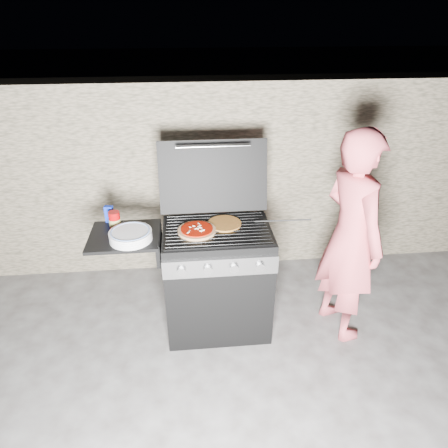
{
  "coord_description": "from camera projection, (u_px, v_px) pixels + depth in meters",
  "views": [
    {
      "loc": [
        -0.2,
        -2.53,
        2.35
      ],
      "look_at": [
        0.05,
        0.0,
        0.95
      ],
      "focal_mm": 32.0,
      "sensor_mm": 36.0,
      "label": 1
    }
  ],
  "objects": [
    {
      "name": "ground",
      "position": [
        218.0,
        323.0,
        3.35
      ],
      "size": [
        50.0,
        50.0,
        0.0
      ],
      "primitive_type": "plane",
      "color": "#3A3633"
    },
    {
      "name": "stone_wall",
      "position": [
        208.0,
        177.0,
        3.84
      ],
      "size": [
        8.0,
        0.35,
        1.8
      ],
      "primitive_type": "cube",
      "color": "gray",
      "rests_on": "ground"
    },
    {
      "name": "gas_grill",
      "position": [
        186.0,
        281.0,
        3.11
      ],
      "size": [
        1.34,
        0.79,
        0.91
      ],
      "primitive_type": null,
      "color": "black",
      "rests_on": "ground"
    },
    {
      "name": "pizza_topped",
      "position": [
        197.0,
        230.0,
        2.87
      ],
      "size": [
        0.36,
        0.36,
        0.03
      ],
      "primitive_type": null,
      "rotation": [
        0.0,
        0.0,
        -0.43
      ],
      "color": "tan",
      "rests_on": "gas_grill"
    },
    {
      "name": "pizza_plain",
      "position": [
        224.0,
        224.0,
        2.98
      ],
      "size": [
        0.3,
        0.3,
        0.01
      ],
      "primitive_type": "cylinder",
      "rotation": [
        0.0,
        0.0,
        -0.24
      ],
      "color": "#B4762A",
      "rests_on": "gas_grill"
    },
    {
      "name": "sauce_jar",
      "position": [
        115.0,
        220.0,
        2.92
      ],
      "size": [
        0.11,
        0.11,
        0.13
      ],
      "primitive_type": "cylinder",
      "rotation": [
        0.0,
        0.0,
        -0.39
      ],
      "color": "#940507",
      "rests_on": "gas_grill"
    },
    {
      "name": "blue_carton",
      "position": [
        109.0,
        214.0,
        3.0
      ],
      "size": [
        0.07,
        0.05,
        0.13
      ],
      "primitive_type": "cube",
      "rotation": [
        0.0,
        0.0,
        -0.21
      ],
      "color": "#0C26B0",
      "rests_on": "gas_grill"
    },
    {
      "name": "plate_stack",
      "position": [
        131.0,
        236.0,
        2.78
      ],
      "size": [
        0.33,
        0.33,
        0.07
      ],
      "primitive_type": "cylinder",
      "rotation": [
        0.0,
        0.0,
        -0.12
      ],
      "color": "silver",
      "rests_on": "gas_grill"
    },
    {
      "name": "person",
      "position": [
        351.0,
        238.0,
        2.95
      ],
      "size": [
        0.54,
        0.69,
        1.67
      ],
      "primitive_type": "imported",
      "rotation": [
        0.0,
        0.0,
        1.83
      ],
      "color": "#D7535D",
      "rests_on": "ground"
    },
    {
      "name": "tongs",
      "position": [
        282.0,
        221.0,
        2.94
      ],
      "size": [
        0.39,
        0.16,
        0.08
      ],
      "primitive_type": "cylinder",
      "rotation": [
        0.0,
        1.4,
        -0.36
      ],
      "color": "black",
      "rests_on": "gas_grill"
    }
  ]
}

